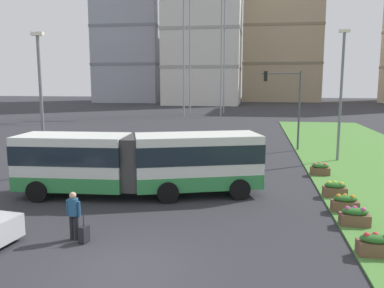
{
  "coord_description": "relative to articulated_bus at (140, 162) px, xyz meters",
  "views": [
    {
      "loc": [
        3.72,
        -10.74,
        5.55
      ],
      "look_at": [
        0.4,
        10.23,
        2.2
      ],
      "focal_mm": 37.27,
      "sensor_mm": 36.0,
      "label": 1
    }
  ],
  "objects": [
    {
      "name": "traffic_light_far_right",
      "position": [
        8.04,
        14.33,
        2.64
      ],
      "size": [
        3.1,
        0.28,
        6.35
      ],
      "color": "#474C51",
      "rests_on": "ground"
    },
    {
      "name": "streetlight_left",
      "position": [
        -6.73,
        3.03,
        2.93
      ],
      "size": [
        0.7,
        0.28,
        8.29
      ],
      "color": "slate",
      "rests_on": "ground"
    },
    {
      "name": "flower_planter_4",
      "position": [
        9.37,
        5.5,
        -1.23
      ],
      "size": [
        1.1,
        0.56,
        0.74
      ],
      "color": "brown",
      "rests_on": "grass_median"
    },
    {
      "name": "streetlight_median",
      "position": [
        11.27,
        10.26,
        3.28
      ],
      "size": [
        0.7,
        0.28,
        8.98
      ],
      "color": "slate",
      "rests_on": "ground"
    },
    {
      "name": "transmission_pylon",
      "position": [
        -2.98,
        48.61,
        16.71
      ],
      "size": [
        9.0,
        6.24,
        33.84
      ],
      "color": "gray",
      "rests_on": "ground"
    },
    {
      "name": "articulated_bus",
      "position": [
        0.0,
        0.0,
        0.0
      ],
      "size": [
        11.9,
        4.78,
        3.0
      ],
      "color": "silver",
      "rests_on": "ground"
    },
    {
      "name": "apartment_tower_centre",
      "position": [
        12.27,
        100.6,
        18.33
      ],
      "size": [
        21.09,
        19.44,
        39.93
      ],
      "color": "tan",
      "rests_on": "ground"
    },
    {
      "name": "flower_planter_2",
      "position": [
        9.37,
        -1.24,
        -1.23
      ],
      "size": [
        1.1,
        0.56,
        0.74
      ],
      "color": "brown",
      "rests_on": "grass_median"
    },
    {
      "name": "pedestrian_crossing",
      "position": [
        -0.72,
        -5.81,
        -0.65
      ],
      "size": [
        0.57,
        0.36,
        1.74
      ],
      "color": "black",
      "rests_on": "ground"
    },
    {
      "name": "flower_planter_3",
      "position": [
        9.37,
        0.99,
        -1.23
      ],
      "size": [
        1.1,
        0.56,
        0.74
      ],
      "color": "brown",
      "rests_on": "grass_median"
    },
    {
      "name": "flower_planter_0",
      "position": [
        9.37,
        -5.67,
        -1.23
      ],
      "size": [
        1.1,
        0.56,
        0.74
      ],
      "color": "brown",
      "rests_on": "grass_median"
    },
    {
      "name": "rolling_suitcase",
      "position": [
        -0.27,
        -6.01,
        -1.34
      ],
      "size": [
        0.31,
        0.4,
        0.97
      ],
      "color": "#232328",
      "rests_on": "ground"
    },
    {
      "name": "ground_plane",
      "position": [
        1.77,
        -7.67,
        -1.65
      ],
      "size": [
        260.0,
        260.0,
        0.0
      ],
      "primitive_type": "plane",
      "color": "#2D2D33"
    },
    {
      "name": "flower_planter_1",
      "position": [
        9.37,
        -2.95,
        -1.23
      ],
      "size": [
        1.1,
        0.56,
        0.74
      ],
      "color": "brown",
      "rests_on": "grass_median"
    },
    {
      "name": "apartment_tower_west",
      "position": [
        -28.23,
        89.73,
        17.59
      ],
      "size": [
        17.4,
        18.32,
        38.46
      ],
      "color": "#9EA3AD",
      "rests_on": "ground"
    }
  ]
}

